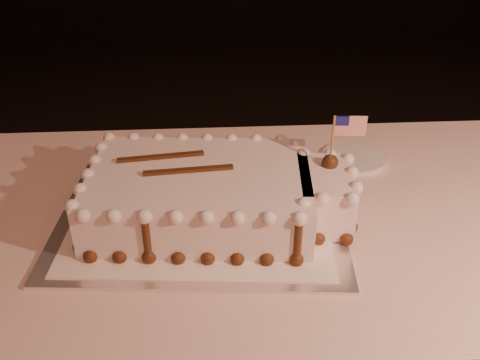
{
  "coord_description": "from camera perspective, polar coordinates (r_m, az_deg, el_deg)",
  "views": [
    {
      "loc": [
        -0.2,
        -0.31,
        1.4
      ],
      "look_at": [
        -0.15,
        0.58,
        0.84
      ],
      "focal_mm": 40.0,
      "sensor_mm": 36.0,
      "label": 1
    }
  ],
  "objects": [
    {
      "name": "doily",
      "position": [
        1.1,
        -4.17,
        -3.77
      ],
      "size": [
        0.55,
        0.43,
        0.0
      ],
      "primitive_type": "cube",
      "rotation": [
        0.0,
        0.0,
        -0.08
      ],
      "color": "white",
      "rests_on": "cake_board"
    },
    {
      "name": "side_plate",
      "position": [
        1.34,
        12.09,
        2.35
      ],
      "size": [
        0.16,
        0.16,
        0.01
      ],
      "primitive_type": "cylinder",
      "color": "white",
      "rests_on": "banquet_table"
    },
    {
      "name": "sheet_cake",
      "position": [
        1.07,
        -2.64,
        -1.51
      ],
      "size": [
        0.56,
        0.35,
        0.22
      ],
      "color": "white",
      "rests_on": "doily"
    },
    {
      "name": "banquet_table",
      "position": [
        1.39,
        6.28,
        -15.9
      ],
      "size": [
        2.4,
        0.8,
        0.75
      ],
      "primitive_type": "cube",
      "color": "#FCCFC3",
      "rests_on": "ground"
    },
    {
      "name": "cake_board",
      "position": [
        1.1,
        -4.16,
        -3.98
      ],
      "size": [
        0.61,
        0.48,
        0.01
      ],
      "primitive_type": "cube",
      "rotation": [
        0.0,
        0.0,
        -0.08
      ],
      "color": "silver",
      "rests_on": "banquet_table"
    }
  ]
}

